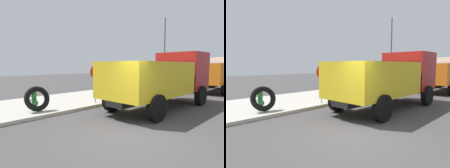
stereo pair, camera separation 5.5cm
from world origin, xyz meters
TOP-DOWN VIEW (x-y plane):
  - ground_plane at (0.00, 0.00)m, footprint 80.00×80.00m
  - sidewalk_curb at (0.00, 6.50)m, footprint 36.00×5.00m
  - fire_hydrant at (-0.90, 4.99)m, footprint 0.25×0.57m
  - loose_tire at (-0.84, 4.81)m, footprint 1.18×0.63m
  - stop_sign at (2.35, 4.44)m, footprint 0.76×0.08m
  - dump_truck_yellow at (4.44, 1.49)m, footprint 7.04×2.90m
  - dump_truck_orange at (13.85, 1.25)m, footprint 7.11×3.06m
  - street_light_pole at (10.67, 4.81)m, footprint 0.12×0.12m

SIDE VIEW (x-z plane):
  - ground_plane at x=0.00m, z-range 0.00..0.00m
  - sidewalk_curb at x=0.00m, z-range 0.00..0.15m
  - fire_hydrant at x=-0.90m, z-range 0.18..1.10m
  - loose_tire at x=-0.84m, z-range 0.15..1.32m
  - dump_truck_yellow at x=4.44m, z-range 0.11..3.11m
  - dump_truck_orange at x=13.85m, z-range 0.11..3.11m
  - stop_sign at x=2.35m, z-range 0.56..2.67m
  - street_light_pole at x=10.67m, z-range 0.15..6.30m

